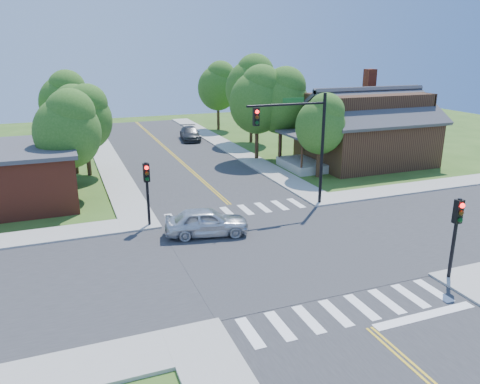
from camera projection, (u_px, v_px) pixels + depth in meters
name	position (u px, v px, depth m)	size (l,w,h in m)	color
ground	(280.00, 250.00, 23.87)	(100.00, 100.00, 0.00)	#33571B
road_ns	(280.00, 249.00, 23.87)	(10.00, 90.00, 0.04)	#2D2D30
road_ew	(280.00, 249.00, 23.87)	(90.00, 10.00, 0.04)	#2D2D30
intersection_patch	(280.00, 250.00, 23.87)	(10.20, 10.20, 0.06)	#2D2D30
sidewalk_ne	(359.00, 157.00, 43.39)	(40.00, 40.00, 0.14)	#9E9B93
crosswalk_north	(237.00, 211.00, 29.38)	(8.85, 2.00, 0.01)	white
crosswalk_south	(349.00, 310.00, 18.34)	(8.85, 2.00, 0.01)	white
centerline	(280.00, 249.00, 23.86)	(0.30, 90.00, 0.01)	gold
stop_bar	(425.00, 317.00, 17.97)	(4.60, 0.45, 0.09)	white
signal_mast_ne	(299.00, 133.00, 28.75)	(5.30, 0.42, 7.20)	black
signal_pole_se	(457.00, 224.00, 20.01)	(0.34, 0.42, 3.80)	black
signal_pole_nw	(147.00, 182.00, 26.11)	(0.34, 0.42, 3.80)	black
house_ne	(366.00, 125.00, 40.76)	(13.05, 8.80, 7.11)	black
tree_e_a	(322.00, 123.00, 35.84)	(3.89, 3.70, 6.61)	#382314
tree_e_b	(282.00, 99.00, 41.35)	(4.89, 4.65, 8.31)	#382314
tree_e_c	(252.00, 85.00, 48.75)	(5.45, 5.17, 9.26)	#382314
tree_e_d	(219.00, 85.00, 56.60)	(4.89, 4.65, 8.32)	#382314
tree_w_a	(68.00, 127.00, 30.65)	(4.35, 4.13, 7.39)	#382314
tree_w_b	(72.00, 116.00, 36.74)	(4.23, 4.01, 7.18)	#382314
tree_w_c	(65.00, 99.00, 43.64)	(4.66, 4.42, 7.91)	#382314
tree_w_d	(62.00, 98.00, 52.21)	(3.91, 3.71, 6.64)	#382314
tree_house	(258.00, 98.00, 41.18)	(4.99, 4.74, 8.48)	#382314
tree_bldg	(85.00, 116.00, 36.25)	(4.26, 4.05, 7.25)	#382314
car_silver	(207.00, 222.00, 25.44)	(4.81, 2.70, 1.54)	silver
car_dgrey	(190.00, 134.00, 51.42)	(2.72, 5.14, 1.42)	#34363A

